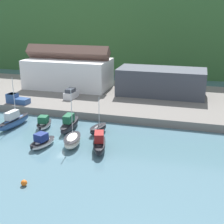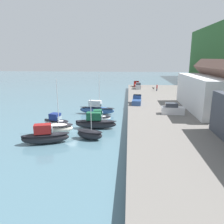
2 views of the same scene
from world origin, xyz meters
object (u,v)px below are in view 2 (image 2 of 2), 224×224
moored_boat_3 (90,134)px  dog_on_quay (153,88)px  moored_boat_1 (99,117)px  pickup_truck_1 (137,84)px  moored_boat_6 (45,136)px  person_on_quay (157,88)px  moored_boat_2 (96,123)px  pickup_truck_0 (137,100)px  moored_boat_0 (97,109)px  parked_car_0 (138,86)px  moored_boat_4 (56,121)px  parked_car_1 (172,109)px  moored_boat_5 (57,128)px

moored_boat_3 → dog_on_quay: bearing=179.2°
moored_boat_1 → pickup_truck_1: bearing=159.7°
moored_boat_6 → person_on_quay: bearing=137.6°
moored_boat_1 → moored_boat_3: 10.01m
moored_boat_2 → pickup_truck_0: pickup_truck_0 is taller
moored_boat_0 → parked_car_0: (-30.34, 10.18, 1.23)m
moored_boat_2 → moored_boat_6: bearing=-41.5°
moored_boat_0 → parked_car_0: 32.03m
moored_boat_6 → person_on_quay: 48.17m
moored_boat_4 → person_on_quay: 41.26m
moored_boat_2 → parked_car_1: bearing=110.2°
moored_boat_4 → parked_car_0: size_ratio=1.25×
moored_boat_0 → dog_on_quay: (-29.47, 15.35, 0.77)m
moored_boat_1 → dog_on_quay: bearing=149.1°
moored_boat_5 → person_on_quay: moored_boat_5 is taller
moored_boat_1 → parked_car_1: parked_car_1 is taller
pickup_truck_1 → moored_boat_6: bearing=-107.4°
moored_boat_6 → pickup_truck_1: size_ratio=1.45×
dog_on_quay → moored_boat_6: bearing=169.6°
moored_boat_3 → parked_car_1: size_ratio=1.45×
moored_boat_3 → moored_boat_6: moored_boat_3 is taller
moored_boat_3 → moored_boat_4: bearing=-114.8°
dog_on_quay → person_on_quay: bearing=-155.0°
moored_boat_1 → person_on_quay: 34.63m
moored_boat_0 → moored_boat_6: bearing=-8.6°
pickup_truck_0 → pickup_truck_1: size_ratio=1.02×
moored_boat_2 → moored_boat_4: size_ratio=1.37×
moored_boat_3 → pickup_truck_0: 21.65m
moored_boat_0 → pickup_truck_1: 38.20m
parked_car_1 → moored_boat_5: bearing=-63.3°
moored_boat_2 → parked_car_1: 15.18m
moored_boat_5 → person_on_quay: bearing=142.0°
pickup_truck_1 → moored_boat_3: bearing=-101.7°
pickup_truck_1 → person_on_quay: size_ratio=2.24×
parked_car_0 → dog_on_quay: 5.26m
moored_boat_5 → dog_on_quay: 46.94m
moored_boat_6 → dog_on_quay: moored_boat_6 is taller
moored_boat_6 → pickup_truck_0: bearing=131.8°
moored_boat_0 → pickup_truck_0: (-4.93, 8.89, 1.14)m
parked_car_1 → moored_boat_2: bearing=-64.8°
moored_boat_4 → moored_boat_6: 8.74m
moored_boat_1 → pickup_truck_0: pickup_truck_0 is taller
moored_boat_2 → parked_car_0: parked_car_0 is taller
moored_boat_4 → dog_on_quay: size_ratio=5.97×
moored_boat_1 → moored_boat_2: moored_boat_2 is taller
moored_boat_3 → moored_boat_5: 6.21m
parked_car_0 → pickup_truck_0: parked_car_0 is taller
moored_boat_4 → pickup_truck_0: size_ratio=1.08×
parked_car_1 → dog_on_quay: 33.93m
moored_boat_6 → person_on_quay: person_on_quay is taller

